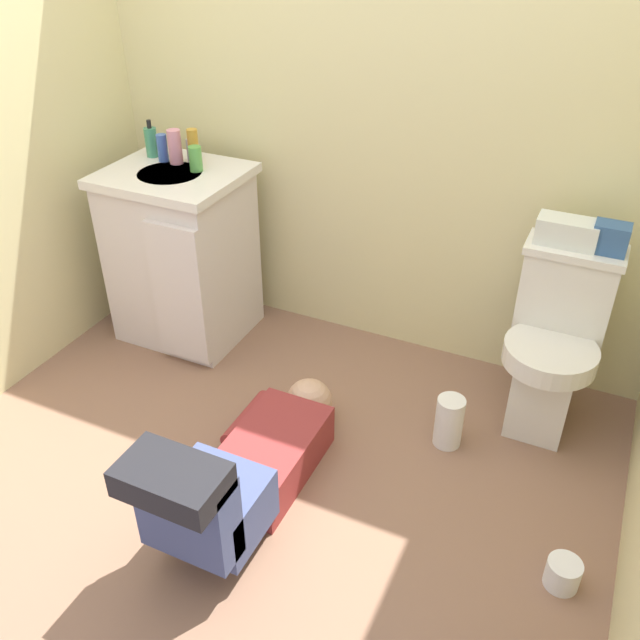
{
  "coord_description": "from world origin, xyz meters",
  "views": [
    {
      "loc": [
        0.98,
        -1.65,
        1.9
      ],
      "look_at": [
        0.04,
        0.35,
        0.45
      ],
      "focal_mm": 38.18,
      "sensor_mm": 36.0,
      "label": 1
    }
  ],
  "objects": [
    {
      "name": "wall_back",
      "position": [
        0.0,
        1.02,
        1.2
      ],
      "size": [
        2.68,
        0.08,
        2.4
      ],
      "primitive_type": "cube",
      "color": "beige",
      "rests_on": "ground_plane"
    },
    {
      "name": "vanity_cabinet",
      "position": [
        -0.8,
        0.63,
        0.42
      ],
      "size": [
        0.6,
        0.53,
        0.82
      ],
      "color": "silver",
      "rests_on": "ground_plane"
    },
    {
      "name": "soap_dispenser",
      "position": [
        -0.99,
        0.75,
        0.89
      ],
      "size": [
        0.06,
        0.06,
        0.17
      ],
      "color": "#3E8C65",
      "rests_on": "vanity_cabinet"
    },
    {
      "name": "toilet",
      "position": [
        0.89,
        0.7,
        0.37
      ],
      "size": [
        0.36,
        0.46,
        0.75
      ],
      "color": "white",
      "rests_on": "ground_plane"
    },
    {
      "name": "toilet_paper_roll",
      "position": [
        1.1,
        -0.1,
        0.05
      ],
      "size": [
        0.11,
        0.11,
        0.1
      ],
      "primitive_type": "cylinder",
      "color": "white",
      "rests_on": "ground_plane"
    },
    {
      "name": "ground_plane",
      "position": [
        0.0,
        0.0,
        -0.02
      ],
      "size": [
        3.02,
        2.95,
        0.04
      ],
      "primitive_type": "cube",
      "color": "#8A644D"
    },
    {
      "name": "bottle_blue",
      "position": [
        -0.91,
        0.72,
        0.88
      ],
      "size": [
        0.05,
        0.05,
        0.12
      ],
      "primitive_type": "cylinder",
      "color": "#3C5FB6",
      "rests_on": "vanity_cabinet"
    },
    {
      "name": "bottle_green",
      "position": [
        -0.71,
        0.68,
        0.87
      ],
      "size": [
        0.06,
        0.06,
        0.11
      ],
      "primitive_type": "cylinder",
      "color": "#53A046",
      "rests_on": "vanity_cabinet"
    },
    {
      "name": "faucet",
      "position": [
        -0.8,
        0.77,
        0.87
      ],
      "size": [
        0.02,
        0.02,
        0.1
      ],
      "primitive_type": "cylinder",
      "color": "silver",
      "rests_on": "vanity_cabinet"
    },
    {
      "name": "toiletry_bag",
      "position": [
        0.99,
        0.79,
        0.81
      ],
      "size": [
        0.12,
        0.09,
        0.11
      ],
      "primitive_type": "cube",
      "color": "#33598C",
      "rests_on": "toilet"
    },
    {
      "name": "paper_towel_roll",
      "position": [
        0.59,
        0.38,
        0.11
      ],
      "size": [
        0.11,
        0.11,
        0.22
      ],
      "primitive_type": "cylinder",
      "color": "white",
      "rests_on": "ground_plane"
    },
    {
      "name": "bottle_amber",
      "position": [
        -0.77,
        0.76,
        0.9
      ],
      "size": [
        0.05,
        0.05,
        0.15
      ],
      "primitive_type": "cylinder",
      "color": "gold",
      "rests_on": "vanity_cabinet"
    },
    {
      "name": "bottle_pink",
      "position": [
        -0.84,
        0.72,
        0.9
      ],
      "size": [
        0.06,
        0.06,
        0.15
      ],
      "primitive_type": "cylinder",
      "color": "pink",
      "rests_on": "vanity_cabinet"
    },
    {
      "name": "tissue_box",
      "position": [
        0.84,
        0.79,
        0.8
      ],
      "size": [
        0.22,
        0.11,
        0.1
      ],
      "primitive_type": "cube",
      "color": "silver",
      "rests_on": "toilet"
    },
    {
      "name": "person_plumber",
      "position": [
        0.02,
        -0.24,
        0.18
      ],
      "size": [
        0.39,
        1.06,
        0.52
      ],
      "color": "maroon",
      "rests_on": "ground_plane"
    }
  ]
}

